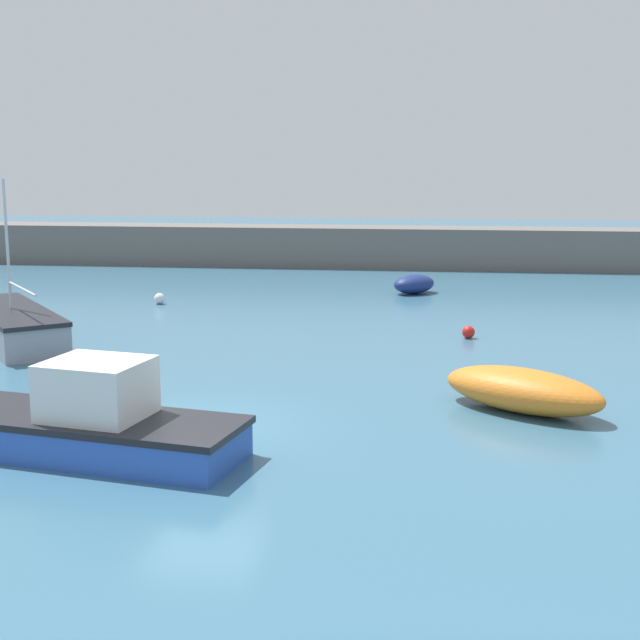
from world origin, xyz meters
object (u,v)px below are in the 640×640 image
object	(u,v)px
rowboat_white_midwater	(523,390)
mooring_buoy_white	(160,299)
mooring_buoy_red	(468,332)
fishing_dinghy_green	(414,284)
motorboat_grey_hull	(82,423)
sailboat_short_mast	(12,325)

from	to	relation	value
rowboat_white_midwater	mooring_buoy_white	size ratio (longest dim) A/B	9.55
mooring_buoy_red	rowboat_white_midwater	bearing A→B (deg)	-83.68
fishing_dinghy_green	mooring_buoy_red	bearing A→B (deg)	55.67
motorboat_grey_hull	fishing_dinghy_green	xyz separation A→B (m)	(5.30, 19.47, -0.20)
motorboat_grey_hull	mooring_buoy_white	world-z (taller)	motorboat_grey_hull
fishing_dinghy_green	mooring_buoy_red	world-z (taller)	fishing_dinghy_green
fishing_dinghy_green	mooring_buoy_white	bearing A→B (deg)	-23.83
sailboat_short_mast	mooring_buoy_red	xyz separation A→B (m)	(12.70, 2.15, -0.31)
fishing_dinghy_green	rowboat_white_midwater	bearing A→B (deg)	53.16
rowboat_white_midwater	sailboat_short_mast	bearing A→B (deg)	-168.36
motorboat_grey_hull	mooring_buoy_white	xyz separation A→B (m)	(-3.57, 15.84, -0.37)
mooring_buoy_white	fishing_dinghy_green	bearing A→B (deg)	22.24
mooring_buoy_red	fishing_dinghy_green	bearing A→B (deg)	101.74
motorboat_grey_hull	sailboat_short_mast	size ratio (longest dim) A/B	1.09
fishing_dinghy_green	mooring_buoy_red	size ratio (longest dim) A/B	5.72
sailboat_short_mast	mooring_buoy_white	bearing A→B (deg)	-55.37
sailboat_short_mast	mooring_buoy_red	size ratio (longest dim) A/B	15.73
fishing_dinghy_green	motorboat_grey_hull	bearing A→B (deg)	28.70
motorboat_grey_hull	mooring_buoy_red	size ratio (longest dim) A/B	17.07
mooring_buoy_red	mooring_buoy_white	xyz separation A→B (m)	(-10.61, 4.77, 0.01)
rowboat_white_midwater	mooring_buoy_red	bearing A→B (deg)	129.12
rowboat_white_midwater	sailboat_short_mast	xyz separation A→B (m)	(-13.51, 5.23, 0.05)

